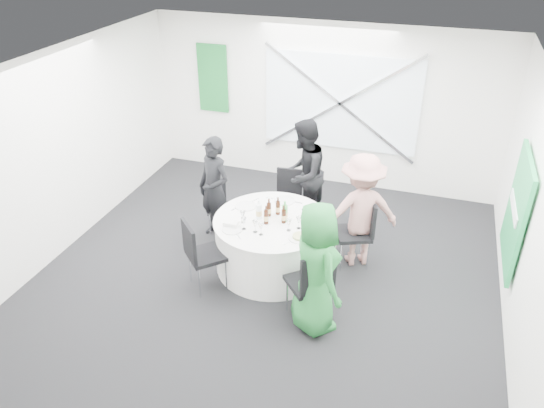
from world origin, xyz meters
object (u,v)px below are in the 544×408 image
(chair_back_right, at_px, (360,227))
(person_woman_pink, at_px, (361,211))
(chair_front_right, at_px, (312,280))
(chair_back, at_px, (288,194))
(chair_front_left, at_px, (199,250))
(person_man_back_left, at_px, (214,189))
(person_man_back, at_px, (304,174))
(person_woman_green, at_px, (316,269))
(green_water_bottle, at_px, (285,213))
(clear_water_bottle, at_px, (259,211))
(banquet_table, at_px, (272,244))
(chair_back_left, at_px, (220,205))

(chair_back_right, distance_m, person_woman_pink, 0.23)
(chair_front_right, bearing_deg, chair_back, -107.49)
(chair_front_left, bearing_deg, person_man_back_left, -30.17)
(person_man_back, relative_size, person_woman_green, 1.03)
(chair_back, height_order, chair_front_right, chair_front_right)
(chair_back, relative_size, chair_back_right, 0.91)
(chair_front_left, xyz_separation_m, green_water_bottle, (0.90, 0.74, 0.29))
(clear_water_bottle, bearing_deg, chair_front_right, -42.11)
(chair_front_left, distance_m, person_woman_green, 1.59)
(banquet_table, xyz_separation_m, person_man_back, (0.09, 1.26, 0.47))
(banquet_table, height_order, person_woman_pink, person_woman_pink)
(person_man_back_left, height_order, person_woman_green, person_woman_green)
(chair_back, height_order, chair_front_left, chair_front_left)
(chair_back_right, relative_size, person_man_back, 0.59)
(person_man_back_left, relative_size, person_woman_pink, 0.97)
(banquet_table, xyz_separation_m, clear_water_bottle, (-0.18, -0.02, 0.49))
(person_woman_pink, bearing_deg, green_water_bottle, 2.81)
(chair_back, xyz_separation_m, chair_back_left, (-0.88, -0.57, -0.04))
(person_man_back, height_order, green_water_bottle, person_man_back)
(chair_front_left, xyz_separation_m, person_woman_green, (1.56, -0.22, 0.24))
(chair_back_right, distance_m, person_woman_green, 1.45)
(banquet_table, relative_size, person_man_back_left, 0.99)
(banquet_table, height_order, chair_back_right, chair_back_right)
(chair_back_right, distance_m, chair_front_right, 1.39)
(banquet_table, xyz_separation_m, person_woman_pink, (1.08, 0.51, 0.43))
(person_man_back, relative_size, clear_water_bottle, 6.12)
(chair_front_left, bearing_deg, chair_front_right, -141.01)
(chair_front_right, bearing_deg, green_water_bottle, -97.36)
(chair_back_right, height_order, person_man_back_left, person_man_back_left)
(chair_front_left, height_order, person_woman_green, person_woman_green)
(person_woman_pink, bearing_deg, person_man_back, -62.15)
(banquet_table, distance_m, green_water_bottle, 0.52)
(banquet_table, bearing_deg, chair_back_left, 149.90)
(chair_back, bearing_deg, clear_water_bottle, -98.68)
(chair_back_left, xyz_separation_m, person_man_back, (1.09, 0.68, 0.36))
(banquet_table, relative_size, green_water_bottle, 5.28)
(chair_back_right, xyz_separation_m, chair_front_left, (-1.84, -1.18, 0.00))
(chair_back, relative_size, green_water_bottle, 3.07)
(chair_back_right, xyz_separation_m, person_woman_green, (-0.28, -1.41, 0.24))
(chair_back_left, distance_m, person_man_back_left, 0.32)
(chair_back_left, bearing_deg, person_man_back_left, -178.89)
(chair_front_right, xyz_separation_m, green_water_bottle, (-0.62, 0.91, 0.27))
(chair_front_right, bearing_deg, person_woman_green, 87.93)
(chair_back_right, relative_size, clear_water_bottle, 3.58)
(green_water_bottle, bearing_deg, chair_front_left, -140.43)
(person_woman_green, bearing_deg, chair_front_right, -1.96)
(chair_back, xyz_separation_m, person_man_back_left, (-0.93, -0.65, 0.26))
(chair_back_right, relative_size, person_woman_pink, 0.61)
(chair_back_left, height_order, person_woman_pink, person_woman_pink)
(clear_water_bottle, bearing_deg, chair_back, 87.23)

